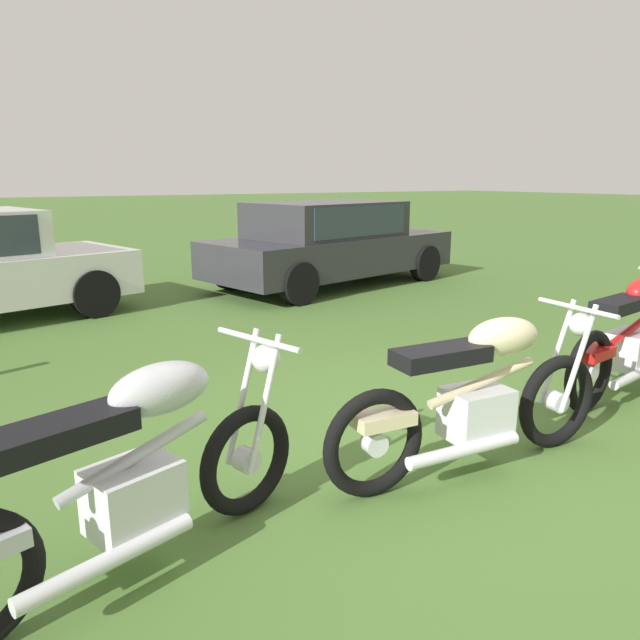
# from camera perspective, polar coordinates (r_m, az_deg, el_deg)

# --- Properties ---
(ground_plane) EXTENTS (120.00, 120.00, 0.00)m
(ground_plane) POSITION_cam_1_polar(r_m,az_deg,el_deg) (4.29, 10.33, -11.92)
(ground_plane) COLOR #476B2D
(motorcycle_silver) EXTENTS (1.98, 0.91, 1.02)m
(motorcycle_silver) POSITION_cam_1_polar(r_m,az_deg,el_deg) (2.96, -17.46, -14.02)
(motorcycle_silver) COLOR black
(motorcycle_silver) RESTS_ON ground
(motorcycle_cream) EXTENTS (2.13, 0.64, 1.02)m
(motorcycle_cream) POSITION_cam_1_polar(r_m,az_deg,el_deg) (3.89, 14.95, -7.10)
(motorcycle_cream) COLOR black
(motorcycle_cream) RESTS_ON ground
(motorcycle_red) EXTENTS (2.05, 0.73, 1.02)m
(motorcycle_red) POSITION_cam_1_polar(r_m,az_deg,el_deg) (5.77, 27.78, -1.44)
(motorcycle_red) COLOR black
(motorcycle_red) RESTS_ON ground
(car_charcoal) EXTENTS (4.76, 2.77, 1.43)m
(car_charcoal) POSITION_cam_1_polar(r_m,az_deg,el_deg) (10.24, 0.89, 7.76)
(car_charcoal) COLOR #2D2D33
(car_charcoal) RESTS_ON ground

